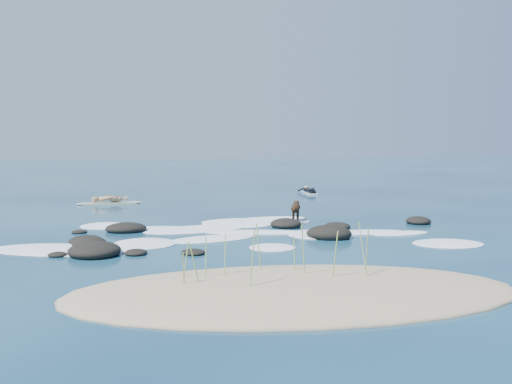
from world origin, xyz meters
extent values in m
plane|color=#0A2642|center=(0.00, 0.00, 0.00)|extent=(160.00, 160.00, 0.00)
ellipsoid|color=#9E8966|center=(0.00, -8.20, 0.00)|extent=(9.00, 4.40, 0.60)
cylinder|color=#7E9E4C|center=(0.83, -8.11, 0.66)|extent=(0.15, 0.07, 1.08)
cylinder|color=#7E9E4C|center=(-2.09, -7.55, 0.54)|extent=(0.15, 0.16, 0.82)
cylinder|color=#7E9E4C|center=(0.18, -7.28, 0.55)|extent=(0.06, 0.08, 0.87)
cylinder|color=#7E9E4C|center=(-2.13, -8.20, 0.50)|extent=(0.05, 0.12, 0.75)
cylinder|color=#7E9E4C|center=(-0.54, -7.04, 0.67)|extent=(0.13, 0.07, 1.09)
cylinder|color=#7E9E4C|center=(1.42, -8.05, 0.74)|extent=(0.17, 0.25, 1.22)
cylinder|color=#7E9E4C|center=(-1.69, -7.73, 0.60)|extent=(0.05, 0.11, 0.95)
cylinder|color=#7E9E4C|center=(-1.91, -8.15, 0.56)|extent=(0.21, 0.14, 0.87)
cylinder|color=#7E9E4C|center=(-0.87, -8.58, 0.73)|extent=(0.14, 0.09, 1.22)
cylinder|color=#7E9E4C|center=(-1.30, -7.58, 0.60)|extent=(0.08, 0.23, 0.95)
cylinder|color=#7E9E4C|center=(0.26, -7.80, 0.74)|extent=(0.12, 0.08, 1.23)
cylinder|color=#7E9E4C|center=(1.60, -7.72, 0.66)|extent=(0.04, 0.22, 1.08)
ellipsoid|color=black|center=(-4.00, 0.08, 0.10)|extent=(1.49, 1.30, 0.39)
ellipsoid|color=black|center=(-3.36, -3.87, 0.05)|extent=(0.63, 0.69, 0.18)
ellipsoid|color=black|center=(6.31, 0.64, 0.08)|extent=(1.21, 1.32, 0.33)
ellipsoid|color=black|center=(-5.46, -0.08, 0.03)|extent=(0.58, 0.54, 0.14)
ellipsoid|color=black|center=(-4.62, -3.73, 0.05)|extent=(0.83, 0.90, 0.19)
ellipsoid|color=black|center=(2.30, -2.02, 0.13)|extent=(1.65, 1.49, 0.53)
ellipsoid|color=black|center=(-4.42, -3.83, 0.12)|extent=(1.61, 1.70, 0.46)
ellipsoid|color=black|center=(3.11, -0.07, 0.06)|extent=(1.09, 1.19, 0.25)
ellipsoid|color=black|center=(-1.87, -3.98, 0.04)|extent=(0.84, 0.89, 0.16)
ellipsoid|color=black|center=(-5.35, -3.85, 0.04)|extent=(0.63, 0.61, 0.15)
ellipsoid|color=black|center=(-4.95, -2.02, 0.08)|extent=(1.27, 1.34, 0.30)
ellipsoid|color=black|center=(-4.74, -2.66, 0.10)|extent=(1.30, 1.22, 0.41)
ellipsoid|color=black|center=(1.40, 0.40, 0.10)|extent=(1.29, 1.38, 0.39)
ellipsoid|color=white|center=(5.44, -3.47, 0.01)|extent=(2.11, 1.64, 0.12)
ellipsoid|color=white|center=(-2.78, 0.44, 0.01)|extent=(2.18, 1.34, 0.12)
ellipsoid|color=white|center=(-0.10, 1.78, 0.01)|extent=(2.92, 1.93, 0.12)
ellipsoid|color=white|center=(4.76, -1.55, 0.01)|extent=(2.14, 1.17, 0.12)
ellipsoid|color=white|center=(1.14, 2.36, 0.01)|extent=(3.10, 1.65, 0.12)
ellipsoid|color=white|center=(-4.85, 1.35, 0.01)|extent=(1.94, 1.96, 0.12)
ellipsoid|color=white|center=(0.33, -3.44, 0.01)|extent=(1.48, 1.39, 0.12)
ellipsoid|color=white|center=(0.24, -0.78, 0.01)|extent=(3.55, 1.38, 0.12)
ellipsoid|color=white|center=(-3.24, -2.34, 0.01)|extent=(2.11, 2.17, 0.12)
ellipsoid|color=white|center=(2.03, -1.40, 0.01)|extent=(2.15, 2.22, 0.12)
ellipsoid|color=white|center=(3.37, -1.23, 0.01)|extent=(3.50, 1.18, 0.12)
ellipsoid|color=white|center=(-1.26, -1.80, 0.01)|extent=(3.04, 2.08, 0.12)
ellipsoid|color=white|center=(-0.23, 1.17, 0.01)|extent=(2.84, 2.34, 0.12)
ellipsoid|color=white|center=(-1.67, 0.15, 0.01)|extent=(4.01, 2.75, 0.12)
ellipsoid|color=white|center=(-5.49, -3.02, 0.01)|extent=(4.27, 2.76, 0.12)
ellipsoid|color=white|center=(1.96, 1.60, 0.01)|extent=(1.10, 0.90, 0.12)
cube|color=beige|center=(-5.56, 8.47, 0.05)|extent=(2.54, 0.92, 0.08)
ellipsoid|color=beige|center=(-4.34, 8.68, 0.05)|extent=(0.54, 0.36, 0.09)
ellipsoid|color=beige|center=(-6.79, 8.27, 0.05)|extent=(0.54, 0.36, 0.09)
imported|color=tan|center=(-5.56, 8.47, 0.89)|extent=(0.48, 0.65, 1.61)
cube|color=white|center=(4.98, 12.65, 0.05)|extent=(0.52, 2.03, 0.07)
ellipsoid|color=white|center=(4.94, 13.66, 0.05)|extent=(0.26, 0.45, 0.08)
cube|color=black|center=(4.98, 12.65, 0.18)|extent=(0.40, 1.25, 0.20)
sphere|color=tan|center=(4.95, 13.36, 0.29)|extent=(0.22, 0.22, 0.21)
cylinder|color=black|center=(4.69, 13.49, 0.17)|extent=(0.50, 0.29, 0.23)
cylinder|color=black|center=(5.21, 13.51, 0.17)|extent=(0.50, 0.26, 0.23)
cube|color=black|center=(5.00, 11.96, 0.15)|extent=(0.33, 0.51, 0.13)
cylinder|color=black|center=(1.96, 1.50, 0.52)|extent=(0.44, 0.67, 0.30)
sphere|color=black|center=(2.03, 1.77, 0.52)|extent=(0.38, 0.38, 0.31)
sphere|color=black|center=(1.89, 1.23, 0.52)|extent=(0.34, 0.34, 0.28)
sphere|color=black|center=(2.07, 1.94, 0.63)|extent=(0.27, 0.27, 0.22)
cone|color=black|center=(2.11, 2.07, 0.61)|extent=(0.15, 0.16, 0.12)
cone|color=black|center=(2.01, 1.95, 0.72)|extent=(0.12, 0.10, 0.11)
cone|color=black|center=(2.13, 1.92, 0.72)|extent=(0.12, 0.10, 0.11)
cylinder|color=black|center=(1.94, 1.73, 0.20)|extent=(0.09, 0.09, 0.40)
cylinder|color=black|center=(2.09, 1.69, 0.20)|extent=(0.09, 0.09, 0.40)
cylinder|color=black|center=(1.83, 1.31, 0.20)|extent=(0.09, 0.09, 0.40)
cylinder|color=black|center=(1.98, 1.27, 0.20)|extent=(0.09, 0.09, 0.40)
cylinder|color=black|center=(1.86, 1.10, 0.58)|extent=(0.12, 0.30, 0.18)
camera|label=1|loc=(-2.12, -18.85, 2.95)|focal=40.00mm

